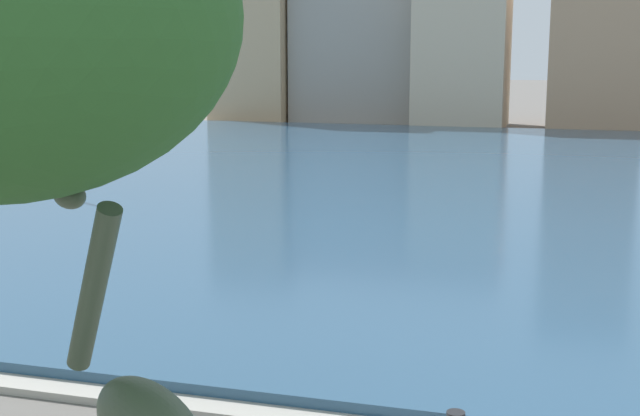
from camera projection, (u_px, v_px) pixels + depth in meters
harbor_water at (416, 178)px, 33.06m from camera, size 87.40×43.67×0.29m
quay_edge_coping at (156, 402)px, 12.21m from camera, size 87.40×0.50×0.12m
townhouse_narrow_midrow at (258, 34)px, 61.08m from camera, size 5.58×6.51×12.35m
townhouse_tall_gabled at (361, 41)px, 60.39m from camera, size 8.85×6.94×11.29m
townhouse_wide_warehouse at (463, 46)px, 56.06m from camera, size 5.94×6.92×10.60m
townhouse_corner_house at (597, 21)px, 53.28m from camera, size 5.72×6.19×13.65m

